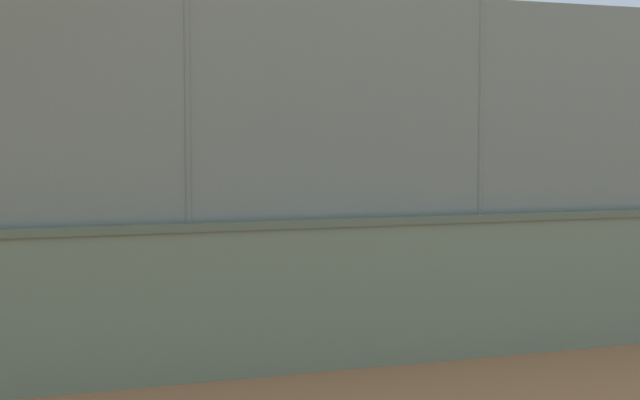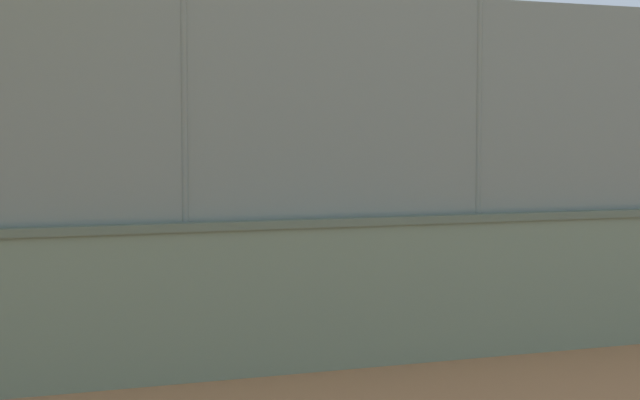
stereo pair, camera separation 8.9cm
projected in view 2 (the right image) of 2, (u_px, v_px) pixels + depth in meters
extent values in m
plane|color=#A36B42|center=(284.00, 244.00, 21.15)|extent=(260.00, 260.00, 0.00)
cube|color=slate|center=(476.00, 288.00, 10.33)|extent=(32.39, 0.36, 1.46)
cube|color=#556151|center=(477.00, 217.00, 10.28)|extent=(32.39, 0.42, 0.08)
cube|color=slate|center=(478.00, 107.00, 10.20)|extent=(31.74, 0.04, 2.28)
cylinder|color=slate|center=(478.00, 107.00, 10.20)|extent=(0.07, 0.07, 2.28)
cylinder|color=slate|center=(184.00, 103.00, 9.14)|extent=(0.07, 0.07, 2.28)
cylinder|color=black|center=(126.00, 300.00, 11.42)|extent=(0.20, 0.20, 0.83)
cylinder|color=black|center=(142.00, 300.00, 11.38)|extent=(0.20, 0.20, 0.83)
cylinder|color=orange|center=(134.00, 239.00, 11.35)|extent=(0.46, 0.46, 0.61)
cylinder|color=#936B4C|center=(107.00, 229.00, 11.35)|extent=(0.37, 0.55, 0.17)
cylinder|color=#936B4C|center=(150.00, 232.00, 10.99)|extent=(0.37, 0.55, 0.17)
sphere|color=#936B4C|center=(133.00, 204.00, 11.32)|extent=(0.23, 0.23, 0.23)
cylinder|color=navy|center=(133.00, 195.00, 11.32)|extent=(0.34, 0.34, 0.05)
cylinder|color=black|center=(144.00, 234.00, 10.82)|extent=(0.18, 0.28, 0.04)
ellipsoid|color=#333338|center=(137.00, 236.00, 10.60)|extent=(0.17, 0.28, 0.24)
cylinder|color=navy|center=(407.00, 228.00, 20.62)|extent=(0.21, 0.21, 0.77)
cylinder|color=navy|center=(403.00, 229.00, 20.45)|extent=(0.21, 0.21, 0.77)
cylinder|color=#429951|center=(405.00, 198.00, 20.49)|extent=(0.48, 0.48, 0.57)
cylinder|color=#D8AD84|center=(409.00, 192.00, 20.77)|extent=(0.42, 0.47, 0.17)
cylinder|color=#D8AD84|center=(386.00, 193.00, 20.38)|extent=(0.42, 0.47, 0.17)
sphere|color=#D8AD84|center=(405.00, 179.00, 20.47)|extent=(0.22, 0.22, 0.22)
cylinder|color=red|center=(405.00, 175.00, 20.46)|extent=(0.32, 0.32, 0.05)
cylinder|color=#591919|center=(173.00, 251.00, 16.75)|extent=(0.20, 0.20, 0.72)
cylinder|color=#591919|center=(180.00, 252.00, 16.60)|extent=(0.20, 0.20, 0.72)
cylinder|color=white|center=(176.00, 216.00, 16.64)|extent=(0.44, 0.44, 0.53)
cylinder|color=#D8AD84|center=(165.00, 209.00, 16.80)|extent=(0.50, 0.28, 0.16)
cylinder|color=#D8AD84|center=(170.00, 211.00, 16.22)|extent=(0.50, 0.28, 0.16)
sphere|color=#D8AD84|center=(176.00, 195.00, 16.61)|extent=(0.20, 0.20, 0.20)
cylinder|color=white|center=(176.00, 190.00, 16.61)|extent=(0.28, 0.28, 0.05)
cylinder|color=black|center=(161.00, 212.00, 16.10)|extent=(0.29, 0.15, 0.04)
ellipsoid|color=#333338|center=(150.00, 213.00, 15.95)|extent=(0.29, 0.14, 0.24)
sphere|color=yellow|center=(102.00, 363.00, 9.51)|extent=(0.21, 0.21, 0.21)
sphere|color=orange|center=(508.00, 315.00, 12.38)|extent=(0.09, 0.09, 0.09)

